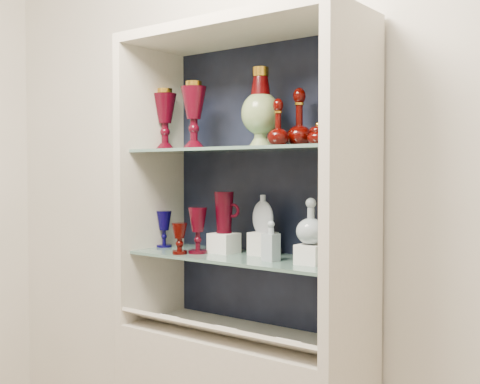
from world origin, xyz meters
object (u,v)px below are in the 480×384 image
Objects in this scene: pedestal_lamp_left at (165,120)px; pedestal_lamp_right at (194,115)px; enamel_urn at (261,108)px; clear_round_decanter at (311,222)px; ruby_goblet_small at (179,239)px; clear_square_bottle at (271,241)px; ruby_decanter_a at (299,114)px; cobalt_goblet at (164,229)px; flat_flask at (263,213)px; lidded_bowl at (318,134)px; ruby_pitcher at (224,212)px; cameo_medallion at (341,216)px; ruby_decanter_b at (278,121)px; ruby_goblet_tall at (198,230)px.

pedestal_lamp_right is at bearing -15.42° from pedestal_lamp_left.
enamel_urn is 0.50m from clear_round_decanter.
pedestal_lamp_right is at bearing 77.89° from ruby_goblet_small.
clear_round_decanter reaches higher than ruby_goblet_small.
ruby_decanter_a is at bearing 65.77° from clear_square_bottle.
cobalt_goblet reaches higher than ruby_goblet_small.
flat_flask is 0.28m from clear_round_decanter.
lidded_bowl is 0.32m from clear_round_decanter.
enamel_urn reaches higher than clear_square_bottle.
ruby_goblet_small is 0.74× the size of ruby_pitcher.
cameo_medallion is (0.07, 0.04, -0.30)m from lidded_bowl.
ruby_decanter_a is at bearing 66.29° from ruby_decanter_b.
lidded_bowl is at bearing 0.87° from pedestal_lamp_left.
pedestal_lamp_right is 0.67m from clear_round_decanter.
enamel_urn reaches higher than ruby_decanter_a.
clear_round_decanter is at bearing 3.21° from ruby_goblet_tall.
pedestal_lamp_left reaches higher than lidded_bowl.
enamel_urn reaches higher than clear_round_decanter.
ruby_pitcher is 1.22× the size of cameo_medallion.
lidded_bowl is at bearing 2.12° from flat_flask.
cobalt_goblet is 0.60m from clear_square_bottle.
lidded_bowl is 0.60× the size of clear_square_bottle.
clear_round_decanter is (0.43, -0.05, -0.02)m from ruby_pitcher.
cobalt_goblet is at bearing -174.90° from ruby_decanter_a.
cameo_medallion reaches higher than clear_round_decanter.
pedestal_lamp_left reaches higher than ruby_pitcher.
pedestal_lamp_left is at bearing 176.59° from ruby_decanter_b.
ruby_decanter_a reaches higher than ruby_decanter_b.
ruby_goblet_small is at bearing -170.83° from clear_round_decanter.
cobalt_goblet is 1.14× the size of cameo_medallion.
enamel_urn is 0.61m from ruby_goblet_small.
ruby_goblet_tall is (0.25, -0.07, -0.46)m from pedestal_lamp_left.
enamel_urn reaches higher than ruby_pitcher.
cobalt_goblet is 0.34m from ruby_pitcher.
ruby_goblet_tall is (0.25, -0.06, 0.01)m from cobalt_goblet.
cameo_medallion is (0.07, 0.09, 0.02)m from clear_round_decanter.
pedestal_lamp_right is at bearing -178.05° from clear_round_decanter.
ruby_goblet_tall is 1.21× the size of flat_flask.
cameo_medallion reaches higher than clear_square_bottle.
pedestal_lamp_right reaches higher than cobalt_goblet.
ruby_decanter_b is at bearing 3.61° from pedestal_lamp_right.
ruby_decanter_a reaches higher than ruby_goblet_small.
pedestal_lamp_right is 1.72× the size of cobalt_goblet.
pedestal_lamp_left is 0.87× the size of enamel_urn.
ruby_decanter_a is 1.35× the size of ruby_goblet_tall.
pedestal_lamp_left is 0.51m from ruby_pitcher.
ruby_goblet_small is 0.83× the size of clear_square_bottle.
ruby_decanter_b is 1.12× the size of ruby_pitcher.
ruby_pitcher is at bearing 172.26° from ruby_decanter_b.
pedestal_lamp_left is at bearing -178.99° from enamel_urn.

